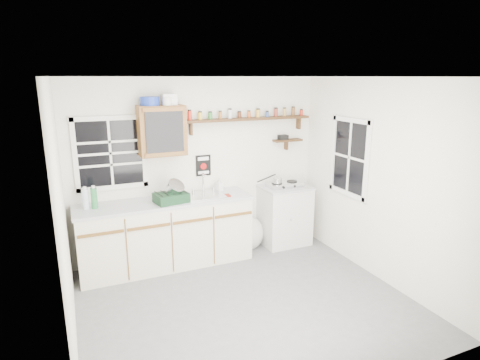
% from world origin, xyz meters
% --- Properties ---
extents(room, '(3.64, 3.24, 2.54)m').
position_xyz_m(room, '(0.00, 0.00, 1.25)').
color(room, '#58575A').
rests_on(room, ground).
extents(main_cabinet, '(2.31, 0.63, 0.92)m').
position_xyz_m(main_cabinet, '(-0.58, 1.30, 0.46)').
color(main_cabinet, beige).
rests_on(main_cabinet, floor).
extents(right_cabinet, '(0.73, 0.57, 0.91)m').
position_xyz_m(right_cabinet, '(1.25, 1.32, 0.46)').
color(right_cabinet, beige).
rests_on(right_cabinet, floor).
extents(sink, '(0.52, 0.44, 0.29)m').
position_xyz_m(sink, '(-0.05, 1.30, 0.93)').
color(sink, silver).
rests_on(sink, main_cabinet).
extents(upper_cabinet, '(0.60, 0.32, 0.65)m').
position_xyz_m(upper_cabinet, '(-0.55, 1.44, 1.82)').
color(upper_cabinet, brown).
rests_on(upper_cabinet, wall_back).
extents(upper_cabinet_clutter, '(0.46, 0.24, 0.14)m').
position_xyz_m(upper_cabinet_clutter, '(-0.58, 1.44, 2.21)').
color(upper_cabinet_clutter, '#1832A2').
rests_on(upper_cabinet_clutter, upper_cabinet).
extents(spice_shelf, '(1.91, 0.18, 0.35)m').
position_xyz_m(spice_shelf, '(0.72, 1.51, 1.93)').
color(spice_shelf, black).
rests_on(spice_shelf, wall_back).
extents(secondary_shelf, '(0.45, 0.16, 0.24)m').
position_xyz_m(secondary_shelf, '(1.36, 1.52, 1.58)').
color(secondary_shelf, black).
rests_on(secondary_shelf, wall_back).
extents(warning_sign, '(0.22, 0.02, 0.30)m').
position_xyz_m(warning_sign, '(0.05, 1.59, 1.28)').
color(warning_sign, black).
rests_on(warning_sign, wall_back).
extents(window_back, '(0.93, 0.03, 0.98)m').
position_xyz_m(window_back, '(-1.20, 1.59, 1.55)').
color(window_back, black).
rests_on(window_back, wall_back).
extents(window_right, '(0.03, 0.78, 1.08)m').
position_xyz_m(window_right, '(1.79, 0.55, 1.45)').
color(window_right, black).
rests_on(window_right, wall_back).
extents(water_bottles, '(0.18, 0.11, 0.29)m').
position_xyz_m(water_bottles, '(-1.51, 1.34, 1.05)').
color(water_bottles, silver).
rests_on(water_bottles, main_cabinet).
extents(dish_rack, '(0.45, 0.37, 0.31)m').
position_xyz_m(dish_rack, '(-0.51, 1.20, 1.02)').
color(dish_rack, black).
rests_on(dish_rack, main_cabinet).
extents(soap_bottle, '(0.11, 0.11, 0.19)m').
position_xyz_m(soap_bottle, '(0.24, 1.45, 1.01)').
color(soap_bottle, silver).
rests_on(soap_bottle, main_cabinet).
extents(rag, '(0.14, 0.12, 0.02)m').
position_xyz_m(rag, '(0.22, 1.16, 0.93)').
color(rag, maroon).
rests_on(rag, main_cabinet).
extents(hotplate, '(0.53, 0.30, 0.07)m').
position_xyz_m(hotplate, '(1.22, 1.31, 0.94)').
color(hotplate, silver).
rests_on(hotplate, right_cabinet).
extents(saucepan, '(0.33, 0.22, 0.15)m').
position_xyz_m(saucepan, '(1.09, 1.31, 1.02)').
color(saucepan, silver).
rests_on(saucepan, hotplate).
extents(trash_bag, '(0.46, 0.42, 0.53)m').
position_xyz_m(trash_bag, '(0.66, 1.40, 0.22)').
color(trash_bag, silver).
rests_on(trash_bag, floor).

